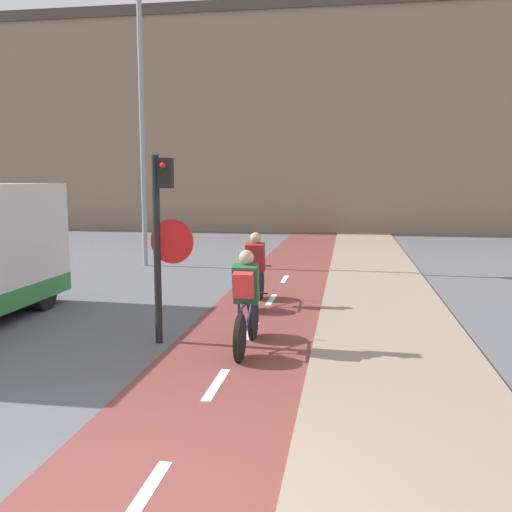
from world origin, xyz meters
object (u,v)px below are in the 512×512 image
at_px(cyclist_near, 246,303).
at_px(traffic_light_pole, 162,227).
at_px(cyclist_far, 256,273).
at_px(street_lamp_far, 141,102).

bearing_deg(cyclist_near, traffic_light_pole, 171.04).
bearing_deg(traffic_light_pole, cyclist_far, 70.72).
height_order(traffic_light_pole, street_lamp_far, street_lamp_far).
height_order(traffic_light_pole, cyclist_near, traffic_light_pole).
xyz_separation_m(cyclist_near, cyclist_far, (-0.34, 2.98, -0.05)).
distance_m(cyclist_near, cyclist_far, 3.00).
xyz_separation_m(street_lamp_far, cyclist_near, (4.40, -7.80, -3.94)).
xyz_separation_m(traffic_light_pole, street_lamp_far, (-3.09, 7.59, 2.87)).
relative_size(traffic_light_pole, street_lamp_far, 0.37).
distance_m(traffic_light_pole, cyclist_near, 1.71).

